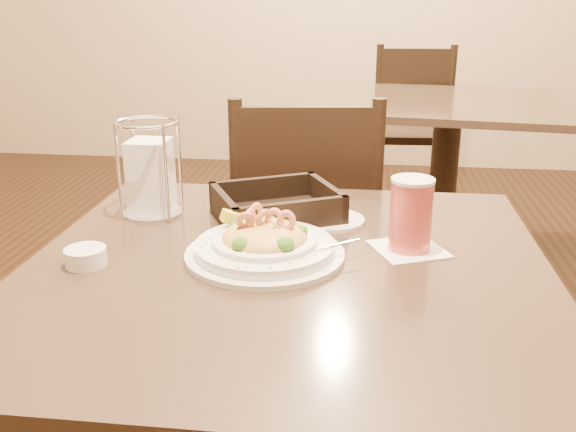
# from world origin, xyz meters

# --- Properties ---
(main_table) EXTENTS (0.90, 0.90, 0.74)m
(main_table) POSITION_xyz_m (0.00, 0.00, 0.51)
(main_table) COLOR black
(main_table) RESTS_ON ground
(background_table) EXTENTS (1.01, 1.01, 0.74)m
(background_table) POSITION_xyz_m (0.48, 1.80, 0.51)
(background_table) COLOR black
(background_table) RESTS_ON ground
(dining_chair_near) EXTENTS (0.47, 0.47, 0.93)m
(dining_chair_near) POSITION_xyz_m (-0.04, 0.71, 0.50)
(dining_chair_near) COLOR black
(dining_chair_near) RESTS_ON ground
(dining_chair_far) EXTENTS (0.44, 0.44, 0.93)m
(dining_chair_far) POSITION_xyz_m (0.36, 2.43, 0.50)
(dining_chair_far) COLOR black
(dining_chair_far) RESTS_ON ground
(pasta_bowl) EXTENTS (0.31, 0.28, 0.09)m
(pasta_bowl) POSITION_xyz_m (-0.04, 0.02, 0.77)
(pasta_bowl) COLOR white
(pasta_bowl) RESTS_ON main_table
(drink_glass) EXTENTS (0.16, 0.16, 0.13)m
(drink_glass) POSITION_xyz_m (0.21, 0.09, 0.81)
(drink_glass) COLOR white
(drink_glass) RESTS_ON main_table
(bread_basket) EXTENTS (0.30, 0.28, 0.07)m
(bread_basket) POSITION_xyz_m (-0.05, 0.22, 0.76)
(bread_basket) COLOR black
(bread_basket) RESTS_ON main_table
(napkin_caddy) EXTENTS (0.13, 0.13, 0.20)m
(napkin_caddy) POSITION_xyz_m (-0.31, 0.22, 0.82)
(napkin_caddy) COLOR silver
(napkin_caddy) RESTS_ON main_table
(side_plate) EXTENTS (0.15, 0.15, 0.01)m
(side_plate) POSITION_xyz_m (0.06, 0.22, 0.74)
(side_plate) COLOR white
(side_plate) RESTS_ON main_table
(butter_ramekin) EXTENTS (0.08, 0.08, 0.03)m
(butter_ramekin) POSITION_xyz_m (-0.34, -0.05, 0.75)
(butter_ramekin) COLOR white
(butter_ramekin) RESTS_ON main_table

